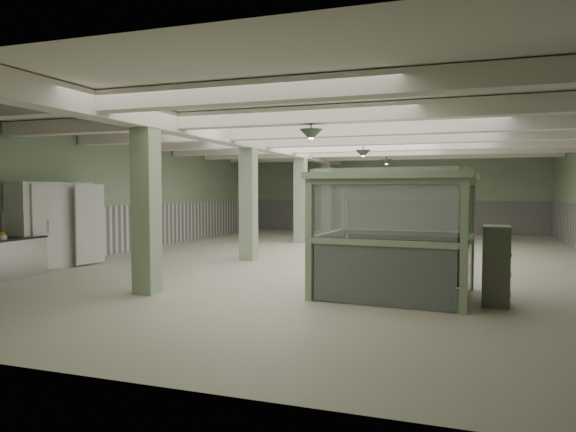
% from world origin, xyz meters
% --- Properties ---
extents(floor, '(20.00, 20.00, 0.00)m').
position_xyz_m(floor, '(0.00, 0.00, 0.00)').
color(floor, beige).
rests_on(floor, ground).
extents(ceiling, '(14.00, 20.00, 0.02)m').
position_xyz_m(ceiling, '(0.00, 0.00, 3.60)').
color(ceiling, beige).
rests_on(ceiling, wall_back).
extents(wall_back, '(14.00, 0.02, 3.60)m').
position_xyz_m(wall_back, '(0.00, 10.00, 1.80)').
color(wall_back, '#8DA383').
rests_on(wall_back, floor).
extents(wall_front, '(14.00, 0.02, 3.60)m').
position_xyz_m(wall_front, '(0.00, -10.00, 1.80)').
color(wall_front, '#8DA383').
rests_on(wall_front, floor).
extents(wall_left, '(0.02, 20.00, 3.60)m').
position_xyz_m(wall_left, '(-7.00, 0.00, 1.80)').
color(wall_left, '#8DA383').
rests_on(wall_left, floor).
extents(wainscot_left, '(0.05, 19.90, 1.50)m').
position_xyz_m(wainscot_left, '(-6.97, 0.00, 0.75)').
color(wainscot_left, silver).
rests_on(wainscot_left, floor).
extents(wainscot_back, '(13.90, 0.05, 1.50)m').
position_xyz_m(wainscot_back, '(0.00, 9.97, 0.75)').
color(wainscot_back, silver).
rests_on(wainscot_back, floor).
extents(girder, '(0.45, 19.90, 0.40)m').
position_xyz_m(girder, '(-2.50, 0.00, 3.38)').
color(girder, white).
rests_on(girder, ceiling).
extents(beam_a, '(13.90, 0.35, 0.32)m').
position_xyz_m(beam_a, '(0.00, -7.50, 3.42)').
color(beam_a, white).
rests_on(beam_a, ceiling).
extents(beam_b, '(13.90, 0.35, 0.32)m').
position_xyz_m(beam_b, '(0.00, -5.00, 3.42)').
color(beam_b, white).
rests_on(beam_b, ceiling).
extents(beam_c, '(13.90, 0.35, 0.32)m').
position_xyz_m(beam_c, '(0.00, -2.50, 3.42)').
color(beam_c, white).
rests_on(beam_c, ceiling).
extents(beam_d, '(13.90, 0.35, 0.32)m').
position_xyz_m(beam_d, '(0.00, 0.00, 3.42)').
color(beam_d, white).
rests_on(beam_d, ceiling).
extents(beam_e, '(13.90, 0.35, 0.32)m').
position_xyz_m(beam_e, '(0.00, 2.50, 3.42)').
color(beam_e, white).
rests_on(beam_e, ceiling).
extents(beam_f, '(13.90, 0.35, 0.32)m').
position_xyz_m(beam_f, '(0.00, 5.00, 3.42)').
color(beam_f, white).
rests_on(beam_f, ceiling).
extents(beam_g, '(13.90, 0.35, 0.32)m').
position_xyz_m(beam_g, '(0.00, 7.50, 3.42)').
color(beam_g, white).
rests_on(beam_g, ceiling).
extents(column_a, '(0.42, 0.42, 3.60)m').
position_xyz_m(column_a, '(-2.50, -6.00, 1.80)').
color(column_a, '#99B08E').
rests_on(column_a, floor).
extents(column_b, '(0.42, 0.42, 3.60)m').
position_xyz_m(column_b, '(-2.50, -1.00, 1.80)').
color(column_b, '#99B08E').
rests_on(column_b, floor).
extents(column_c, '(0.42, 0.42, 3.60)m').
position_xyz_m(column_c, '(-2.50, 4.00, 1.80)').
color(column_c, '#99B08E').
rests_on(column_c, floor).
extents(column_d, '(0.42, 0.42, 3.60)m').
position_xyz_m(column_d, '(-2.50, 8.00, 1.80)').
color(column_d, '#99B08E').
rests_on(column_d, floor).
extents(pendant_front, '(0.44, 0.44, 0.22)m').
position_xyz_m(pendant_front, '(0.50, -5.00, 3.05)').
color(pendant_front, '#334030').
rests_on(pendant_front, ceiling).
extents(pendant_mid, '(0.44, 0.44, 0.22)m').
position_xyz_m(pendant_mid, '(0.50, 0.50, 3.05)').
color(pendant_mid, '#334030').
rests_on(pendant_mid, ceiling).
extents(pendant_back, '(0.44, 0.44, 0.22)m').
position_xyz_m(pendant_back, '(0.50, 5.50, 3.05)').
color(pendant_back, '#334030').
rests_on(pendant_back, ceiling).
extents(orange_bowl, '(0.27, 0.27, 0.09)m').
position_xyz_m(orange_bowl, '(-6.40, -5.79, 0.95)').
color(orange_bowl, '#B2B2B7').
rests_on(orange_bowl, prep_counter).
extents(walkin_cooler, '(0.87, 2.40, 2.20)m').
position_xyz_m(walkin_cooler, '(-6.62, -4.00, 1.10)').
color(walkin_cooler, silver).
rests_on(walkin_cooler, floor).
extents(guard_booth, '(3.06, 2.65, 2.39)m').
position_xyz_m(guard_booth, '(2.04, -4.60, 1.62)').
color(guard_booth, '#95AB88').
rests_on(guard_booth, floor).
extents(filing_cabinet, '(0.48, 0.66, 1.39)m').
position_xyz_m(filing_cabinet, '(3.83, -4.91, 0.69)').
color(filing_cabinet, '#56594A').
rests_on(filing_cabinet, floor).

